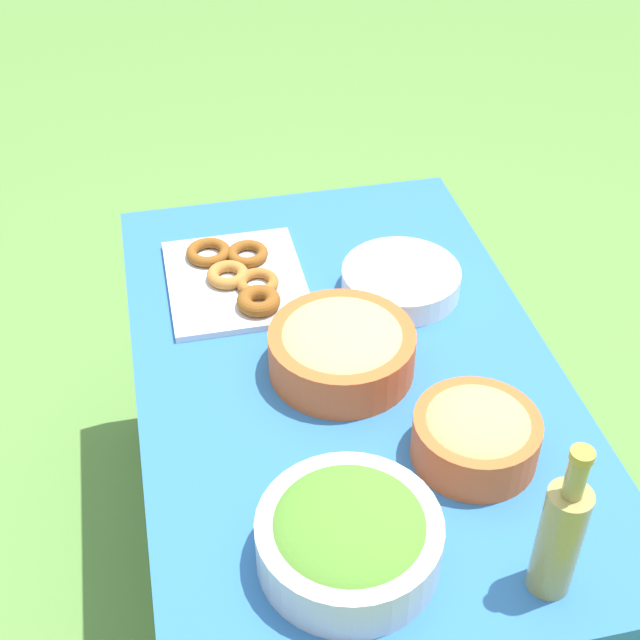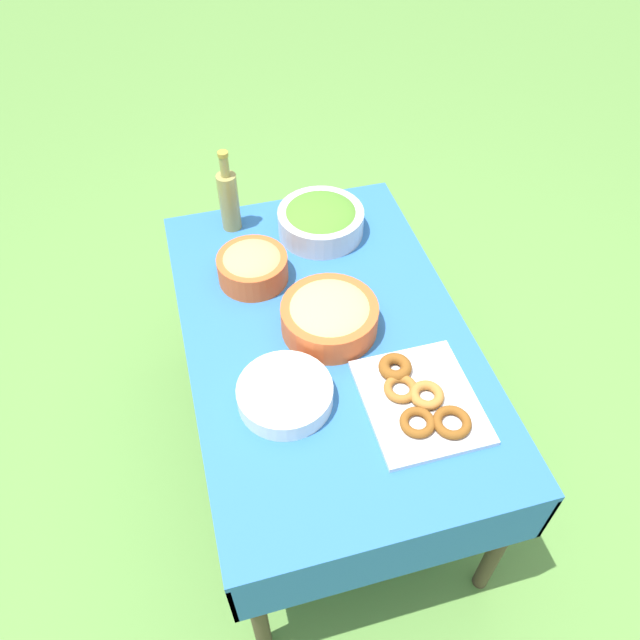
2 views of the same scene
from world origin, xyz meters
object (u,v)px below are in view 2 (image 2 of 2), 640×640
object	(u,v)px
pasta_bowl	(329,315)
plate_stack	(285,394)
donut_platter	(419,400)
bread_bowl	(252,265)
olive_oil_bottle	(229,199)
salad_bowl	(321,219)

from	to	relation	value
pasta_bowl	plate_stack	world-z (taller)	pasta_bowl
donut_platter	bread_bowl	distance (m)	0.72
pasta_bowl	plate_stack	xyz separation A→B (m)	(0.23, -0.19, -0.03)
pasta_bowl	olive_oil_bottle	size ratio (longest dim) A/B	0.96
salad_bowl	pasta_bowl	world-z (taller)	pasta_bowl
pasta_bowl	bread_bowl	size ratio (longest dim) A/B	1.28
salad_bowl	olive_oil_bottle	bearing A→B (deg)	-110.82
donut_platter	plate_stack	distance (m)	0.38
salad_bowl	olive_oil_bottle	distance (m)	0.33
pasta_bowl	plate_stack	bearing A→B (deg)	-40.12
donut_platter	plate_stack	size ratio (longest dim) A/B	1.36
plate_stack	bread_bowl	distance (m)	0.51
donut_platter	salad_bowl	bearing A→B (deg)	-174.92
plate_stack	olive_oil_bottle	bearing A→B (deg)	-179.03
bread_bowl	salad_bowl	bearing A→B (deg)	121.51
plate_stack	bread_bowl	bearing A→B (deg)	178.92
bread_bowl	donut_platter	bearing A→B (deg)	29.51
donut_platter	bread_bowl	xyz separation A→B (m)	(-0.62, -0.35, 0.04)
pasta_bowl	donut_platter	bearing A→B (deg)	26.29
pasta_bowl	olive_oil_bottle	xyz separation A→B (m)	(-0.57, -0.21, 0.06)
salad_bowl	olive_oil_bottle	size ratio (longest dim) A/B	0.98
pasta_bowl	plate_stack	size ratio (longest dim) A/B	1.11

